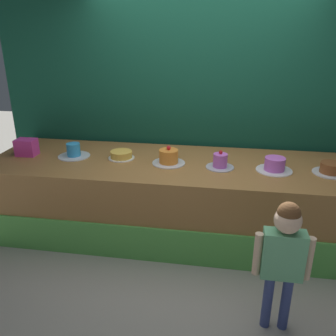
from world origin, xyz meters
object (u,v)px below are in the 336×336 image
Objects in this scene: cake_far_left at (74,151)px; cake_left at (121,155)px; cake_center_right at (220,162)px; cake_right at (275,165)px; pink_box at (27,147)px; cake_center_left at (169,157)px; child_figure at (284,251)px; cake_far_right at (331,169)px.

cake_far_left reaches higher than cake_left.
cake_center_right is (1.56, -0.08, 0.01)m from cake_far_left.
cake_center_right is at bearing -179.91° from cake_right.
cake_far_left is at bearing 4.05° from pink_box.
cake_center_left is at bearing -0.33° from pink_box.
cake_center_left reaches higher than cake_center_right.
cake_far_right is at bearing 63.87° from child_figure.
pink_box is 3.13m from cake_far_right.
child_figure is 2.99× the size of cake_right.
pink_box is 0.52m from cake_far_left.
cake_right is (1.04, -0.04, -0.01)m from cake_center_left.
cake_right reaches higher than cake_left.
cake_center_right is (0.52, -0.04, -0.00)m from cake_center_left.
cake_left is 1.57m from cake_right.
cake_far_left reaches higher than cake_right.
child_figure is 4.88× the size of pink_box.
cake_far_right is at bearing 1.49° from cake_right.
cake_center_right reaches higher than cake_far_right.
child_figure is 3.05× the size of cake_far_left.
child_figure reaches higher than cake_right.
cake_far_left is at bearing 178.51° from cake_far_right.
cake_far_left is 1.04m from cake_center_left.
cake_far_left is 1.22× the size of cake_center_right.
cake_center_right is (1.04, -0.11, 0.02)m from cake_left.
cake_center_left is at bearing -2.52° from cake_far_left.
pink_box is at bearing -175.95° from cake_far_left.
cake_far_right is (0.52, 0.01, -0.01)m from cake_right.
pink_box is 0.63× the size of cake_center_left.
cake_center_right reaches higher than cake_far_left.
pink_box reaches higher than cake_right.
cake_center_left reaches higher than cake_right.
pink_box is 1.56m from cake_center_left.
cake_far_left is 2.61m from cake_far_right.
cake_left is at bearing 177.43° from cake_far_right.
cake_center_left is 1.02× the size of cake_far_right.
pink_box is at bearing 179.67° from cake_center_left.
cake_left is 1.05m from cake_center_right.
cake_center_left is (-0.99, 1.19, 0.21)m from child_figure.
cake_far_left is at bearing 148.72° from child_figure.
cake_far_left is 2.09m from cake_right.
child_figure is 3.72× the size of cake_left.
cake_right is (2.08, -0.08, 0.00)m from cake_far_left.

